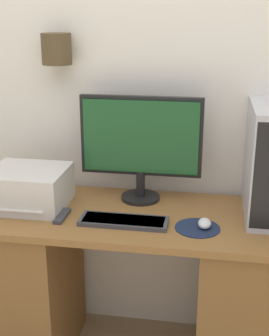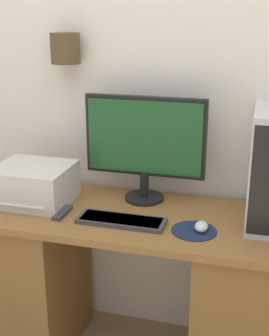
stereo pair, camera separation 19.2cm
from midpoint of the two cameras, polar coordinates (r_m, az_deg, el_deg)
wall_back at (r=2.15m, az=-1.41°, el=12.60°), size 6.40×0.18×2.70m
desk at (r=2.17m, az=-2.89°, el=-14.46°), size 1.39×0.56×0.76m
monitor at (r=2.05m, az=-1.90°, el=3.24°), size 0.54×0.18×0.47m
keyboard at (r=1.91m, az=-4.23°, el=-6.51°), size 0.36×0.12×0.02m
mousepad at (r=1.87m, az=4.77°, el=-7.35°), size 0.18×0.18×0.00m
mouse at (r=1.86m, az=5.62°, el=-6.80°), size 0.05×0.07×0.04m
computer_tower at (r=1.97m, az=13.12°, el=0.85°), size 0.15×0.44×0.46m
printer at (r=2.12m, az=-15.32°, el=-2.40°), size 0.33×0.30×0.17m
remote_control at (r=1.99m, az=-11.57°, el=-5.81°), size 0.04×0.14×0.02m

